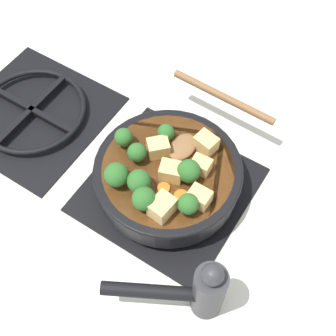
{
  "coord_description": "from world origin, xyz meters",
  "views": [
    {
      "loc": [
        -0.39,
        -0.25,
        0.84
      ],
      "look_at": [
        0.0,
        0.0,
        0.08
      ],
      "focal_mm": 50.0,
      "sensor_mm": 36.0,
      "label": 1
    }
  ],
  "objects": [
    {
      "name": "front_burner_grate",
      "position": [
        0.0,
        0.0,
        0.01
      ],
      "size": [
        0.31,
        0.31,
        0.03
      ],
      "color": "black",
      "rests_on": "ground_plane"
    },
    {
      "name": "tofu_cube_east_chunk",
      "position": [
        -0.03,
        -0.09,
        0.1
      ],
      "size": [
        0.03,
        0.04,
        0.03
      ],
      "primitive_type": "cube",
      "rotation": [
        0.0,
        0.0,
        1.56
      ],
      "color": "#DBB770",
      "rests_on": "skillet_pan"
    },
    {
      "name": "pepper_mill",
      "position": [
        -0.16,
        -0.18,
        0.08
      ],
      "size": [
        0.06,
        0.06,
        0.17
      ],
      "color": "#333338",
      "rests_on": "ground_plane"
    },
    {
      "name": "skillet_pan",
      "position": [
        -0.0,
        -0.0,
        0.06
      ],
      "size": [
        0.4,
        0.34,
        0.06
      ],
      "color": "black",
      "rests_on": "front_burner_grate"
    },
    {
      "name": "tofu_cube_back_piece",
      "position": [
        -0.01,
        -0.01,
        0.1
      ],
      "size": [
        0.04,
        0.05,
        0.03
      ],
      "primitive_type": "cube",
      "rotation": [
        0.0,
        0.0,
        1.9
      ],
      "color": "#DBB770",
      "rests_on": "skillet_pan"
    },
    {
      "name": "tofu_cube_center_large",
      "position": [
        0.02,
        0.03,
        0.1
      ],
      "size": [
        0.05,
        0.05,
        0.03
      ],
      "primitive_type": "cube",
      "rotation": [
        0.0,
        0.0,
        2.36
      ],
      "color": "#DBB770",
      "rests_on": "skillet_pan"
    },
    {
      "name": "broccoli_floret_mid_floret",
      "position": [
        0.05,
        0.04,
        0.11
      ],
      "size": [
        0.03,
        0.03,
        0.04
      ],
      "color": "#709956",
      "rests_on": "skillet_pan"
    },
    {
      "name": "broccoli_floret_small_inner",
      "position": [
        -0.06,
        -0.08,
        0.11
      ],
      "size": [
        0.04,
        0.04,
        0.05
      ],
      "color": "#709956",
      "rests_on": "skillet_pan"
    },
    {
      "name": "ground_plane",
      "position": [
        0.0,
        0.0,
        0.0
      ],
      "size": [
        2.4,
        2.4,
        0.0
      ],
      "primitive_type": "plane",
      "color": "silver"
    },
    {
      "name": "broccoli_floret_center_top",
      "position": [
        -0.07,
        0.02,
        0.11
      ],
      "size": [
        0.04,
        0.04,
        0.05
      ],
      "color": "#709956",
      "rests_on": "skillet_pan"
    },
    {
      "name": "broccoli_floret_east_rim",
      "position": [
        -0.02,
        0.06,
        0.11
      ],
      "size": [
        0.04,
        0.04,
        0.04
      ],
      "color": "#709956",
      "rests_on": "skillet_pan"
    },
    {
      "name": "rear_burner_grate",
      "position": [
        0.0,
        0.36,
        0.01
      ],
      "size": [
        0.31,
        0.31,
        0.03
      ],
      "color": "black",
      "rests_on": "ground_plane"
    },
    {
      "name": "carrot_slice_near_center",
      "position": [
        -0.04,
        -0.05,
        0.09
      ],
      "size": [
        0.03,
        0.03,
        0.01
      ],
      "primitive_type": "cylinder",
      "color": "orange",
      "rests_on": "skillet_pan"
    },
    {
      "name": "tofu_cube_near_handle",
      "position": [
        0.08,
        -0.04,
        0.1
      ],
      "size": [
        0.04,
        0.05,
        0.03
      ],
      "primitive_type": "cube",
      "rotation": [
        0.0,
        0.0,
        1.38
      ],
      "color": "#DBB770",
      "rests_on": "skillet_pan"
    },
    {
      "name": "tofu_cube_west_chunk",
      "position": [
        -0.08,
        -0.04,
        0.1
      ],
      "size": [
        0.05,
        0.04,
        0.04
      ],
      "primitive_type": "cube",
      "rotation": [
        0.0,
        0.0,
        3.03
      ],
      "color": "#DBB770",
      "rests_on": "skillet_pan"
    },
    {
      "name": "tofu_cube_front_piece",
      "position": [
        0.03,
        -0.05,
        0.1
      ],
      "size": [
        0.03,
        0.04,
        0.03
      ],
      "primitive_type": "cube",
      "rotation": [
        0.0,
        0.0,
        4.77
      ],
      "color": "#DBB770",
      "rests_on": "skillet_pan"
    },
    {
      "name": "carrot_slice_orange_thin",
      "position": [
        -0.04,
        -0.02,
        0.09
      ],
      "size": [
        0.02,
        0.02,
        0.01
      ],
      "primitive_type": "cylinder",
      "color": "orange",
      "rests_on": "skillet_pan"
    },
    {
      "name": "broccoli_floret_south_cluster",
      "position": [
        0.0,
        -0.04,
        0.11
      ],
      "size": [
        0.04,
        0.04,
        0.05
      ],
      "color": "#709956",
      "rests_on": "skillet_pan"
    },
    {
      "name": "broccoli_floret_west_rim",
      "position": [
        -0.08,
        0.06,
        0.11
      ],
      "size": [
        0.05,
        0.05,
        0.05
      ],
      "color": "#709956",
      "rests_on": "skillet_pan"
    },
    {
      "name": "broccoli_floret_north_edge",
      "position": [
        -0.0,
        0.1,
        0.11
      ],
      "size": [
        0.04,
        0.04,
        0.04
      ],
      "color": "#709956",
      "rests_on": "skillet_pan"
    },
    {
      "name": "broccoli_floret_near_spoon",
      "position": [
        -0.09,
        -0.01,
        0.11
      ],
      "size": [
        0.04,
        0.04,
        0.05
      ],
      "color": "#709956",
      "rests_on": "skillet_pan"
    },
    {
      "name": "wooden_spoon",
      "position": [
        0.14,
        -0.0,
        0.09
      ],
      "size": [
        0.2,
        0.24,
        0.02
      ],
      "color": "brown",
      "rests_on": "skillet_pan"
    }
  ]
}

